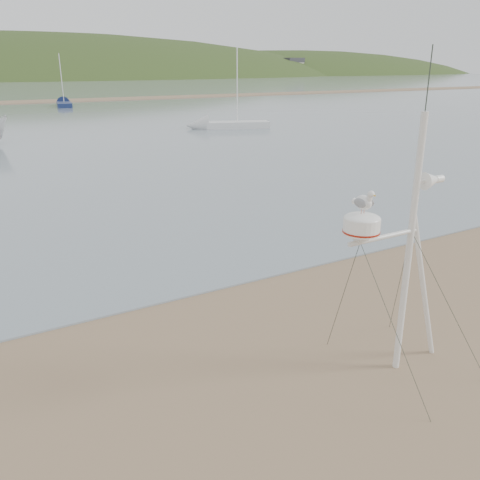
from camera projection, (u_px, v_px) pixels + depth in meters
ground at (91, 479)px, 6.08m from camera, size 560.00×560.00×0.00m
mast_rig at (403, 303)px, 7.90m from camera, size 2.21×2.35×4.98m
sailboat_blue_far at (64, 103)px, 61.96m from camera, size 2.69×6.73×6.53m
sailboat_white_near at (216, 125)px, 39.49m from camera, size 6.66×3.81×6.50m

